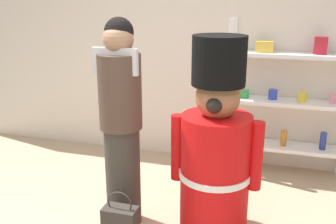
% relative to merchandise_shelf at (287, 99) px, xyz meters
% --- Properties ---
extents(back_wall, '(6.40, 0.12, 2.60)m').
position_rel_merchandise_shelf_xyz_m(back_wall, '(-0.91, 0.22, 0.47)').
color(back_wall, silver).
rests_on(back_wall, ground_plane).
extents(merchandise_shelf, '(1.24, 0.35, 1.65)m').
position_rel_merchandise_shelf_xyz_m(merchandise_shelf, '(0.00, 0.00, 0.00)').
color(merchandise_shelf, white).
rests_on(merchandise_shelf, ground_plane).
extents(teddy_bear_guard, '(0.73, 0.57, 1.59)m').
position_rel_merchandise_shelf_xyz_m(teddy_bear_guard, '(-0.52, -1.29, -0.14)').
color(teddy_bear_guard, red).
rests_on(teddy_bear_guard, ground_plane).
extents(person_shopper, '(0.36, 0.34, 1.72)m').
position_rel_merchandise_shelf_xyz_m(person_shopper, '(-1.27, -1.40, 0.08)').
color(person_shopper, '#38332D').
rests_on(person_shopper, ground_plane).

